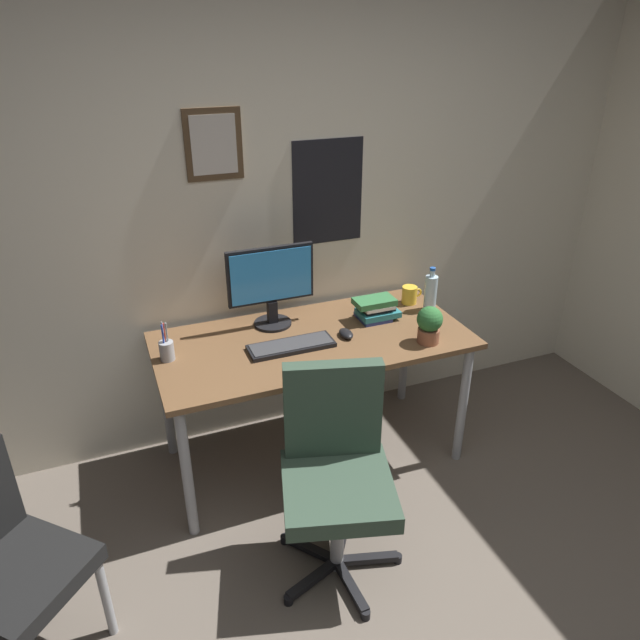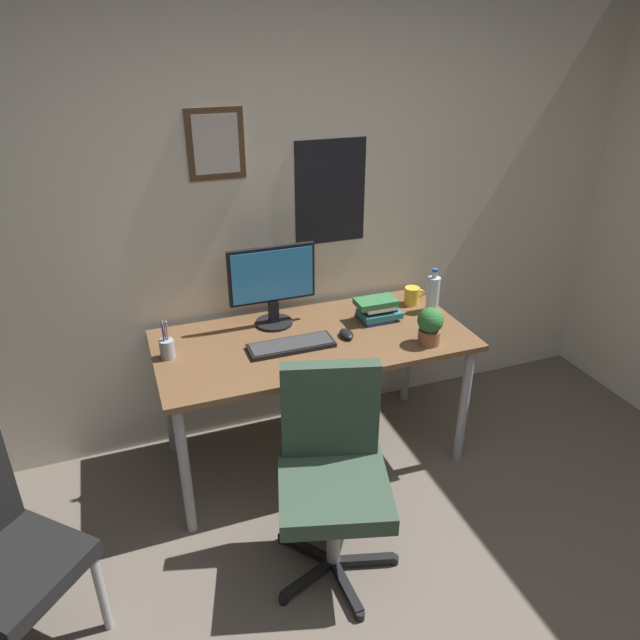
{
  "view_description": "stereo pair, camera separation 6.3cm",
  "coord_description": "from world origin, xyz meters",
  "px_view_note": "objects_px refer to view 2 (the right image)",
  "views": [
    {
      "loc": [
        -0.91,
        -0.78,
        2.2
      ],
      "look_at": [
        0.02,
        1.59,
        0.91
      ],
      "focal_mm": 32.98,
      "sensor_mm": 36.0,
      "label": 1
    },
    {
      "loc": [
        -0.86,
        -0.81,
        2.2
      ],
      "look_at": [
        0.02,
        1.59,
        0.91
      ],
      "focal_mm": 32.98,
      "sensor_mm": 36.0,
      "label": 2
    }
  ],
  "objects_px": {
    "office_chair": "(332,464)",
    "coffee_mug_near": "(412,296)",
    "pen_cup": "(167,348)",
    "keyboard": "(291,345)",
    "book_stack_left": "(377,309)",
    "monitor": "(272,283)",
    "water_bottle": "(433,293)",
    "potted_plant": "(430,325)",
    "computer_mouse": "(346,334)"
  },
  "relations": [
    {
      "from": "water_bottle",
      "to": "potted_plant",
      "type": "bearing_deg",
      "value": -122.02
    },
    {
      "from": "water_bottle",
      "to": "keyboard",
      "type": "bearing_deg",
      "value": -171.32
    },
    {
      "from": "office_chair",
      "to": "monitor",
      "type": "relative_size",
      "value": 2.07
    },
    {
      "from": "monitor",
      "to": "computer_mouse",
      "type": "height_order",
      "value": "monitor"
    },
    {
      "from": "water_bottle",
      "to": "pen_cup",
      "type": "bearing_deg",
      "value": -179.24
    },
    {
      "from": "computer_mouse",
      "to": "coffee_mug_near",
      "type": "height_order",
      "value": "coffee_mug_near"
    },
    {
      "from": "water_bottle",
      "to": "book_stack_left",
      "type": "relative_size",
      "value": 1.04
    },
    {
      "from": "potted_plant",
      "to": "pen_cup",
      "type": "distance_m",
      "value": 1.29
    },
    {
      "from": "pen_cup",
      "to": "book_stack_left",
      "type": "height_order",
      "value": "pen_cup"
    },
    {
      "from": "monitor",
      "to": "water_bottle",
      "type": "xyz_separation_m",
      "value": [
        0.88,
        -0.15,
        -0.13
      ]
    },
    {
      "from": "potted_plant",
      "to": "pen_cup",
      "type": "xyz_separation_m",
      "value": [
        -1.25,
        0.31,
        -0.05
      ]
    },
    {
      "from": "office_chair",
      "to": "coffee_mug_near",
      "type": "relative_size",
      "value": 7.64
    },
    {
      "from": "keyboard",
      "to": "computer_mouse",
      "type": "relative_size",
      "value": 3.91
    },
    {
      "from": "keyboard",
      "to": "monitor",
      "type": "bearing_deg",
      "value": 91.7
    },
    {
      "from": "office_chair",
      "to": "computer_mouse",
      "type": "distance_m",
      "value": 0.76
    },
    {
      "from": "monitor",
      "to": "potted_plant",
      "type": "bearing_deg",
      "value": -35.45
    },
    {
      "from": "pen_cup",
      "to": "coffee_mug_near",
      "type": "bearing_deg",
      "value": 5.65
    },
    {
      "from": "coffee_mug_near",
      "to": "pen_cup",
      "type": "bearing_deg",
      "value": -174.35
    },
    {
      "from": "coffee_mug_near",
      "to": "book_stack_left",
      "type": "distance_m",
      "value": 0.3
    },
    {
      "from": "office_chair",
      "to": "computer_mouse",
      "type": "height_order",
      "value": "office_chair"
    },
    {
      "from": "water_bottle",
      "to": "book_stack_left",
      "type": "distance_m",
      "value": 0.34
    },
    {
      "from": "keyboard",
      "to": "book_stack_left",
      "type": "relative_size",
      "value": 1.77
    },
    {
      "from": "potted_plant",
      "to": "pen_cup",
      "type": "height_order",
      "value": "pen_cup"
    },
    {
      "from": "monitor",
      "to": "pen_cup",
      "type": "height_order",
      "value": "monitor"
    },
    {
      "from": "computer_mouse",
      "to": "coffee_mug_near",
      "type": "distance_m",
      "value": 0.56
    },
    {
      "from": "computer_mouse",
      "to": "coffee_mug_near",
      "type": "relative_size",
      "value": 0.88
    },
    {
      "from": "keyboard",
      "to": "potted_plant",
      "type": "height_order",
      "value": "potted_plant"
    },
    {
      "from": "keyboard",
      "to": "pen_cup",
      "type": "bearing_deg",
      "value": 169.09
    },
    {
      "from": "potted_plant",
      "to": "keyboard",
      "type": "bearing_deg",
      "value": 163.58
    },
    {
      "from": "monitor",
      "to": "pen_cup",
      "type": "relative_size",
      "value": 2.3
    },
    {
      "from": "office_chair",
      "to": "keyboard",
      "type": "height_order",
      "value": "office_chair"
    },
    {
      "from": "book_stack_left",
      "to": "coffee_mug_near",
      "type": "bearing_deg",
      "value": 22.8
    },
    {
      "from": "monitor",
      "to": "pen_cup",
      "type": "xyz_separation_m",
      "value": [
        -0.58,
        -0.17,
        -0.19
      ]
    },
    {
      "from": "monitor",
      "to": "book_stack_left",
      "type": "distance_m",
      "value": 0.59
    },
    {
      "from": "pen_cup",
      "to": "book_stack_left",
      "type": "bearing_deg",
      "value": 1.17
    },
    {
      "from": "office_chair",
      "to": "pen_cup",
      "type": "relative_size",
      "value": 4.75
    },
    {
      "from": "office_chair",
      "to": "pen_cup",
      "type": "xyz_separation_m",
      "value": [
        -0.56,
        0.74,
        0.28
      ]
    },
    {
      "from": "coffee_mug_near",
      "to": "potted_plant",
      "type": "distance_m",
      "value": 0.47
    },
    {
      "from": "monitor",
      "to": "book_stack_left",
      "type": "bearing_deg",
      "value": -15.12
    },
    {
      "from": "coffee_mug_near",
      "to": "book_stack_left",
      "type": "xyz_separation_m",
      "value": [
        -0.27,
        -0.12,
        0.01
      ]
    },
    {
      "from": "office_chair",
      "to": "book_stack_left",
      "type": "xyz_separation_m",
      "value": [
        0.56,
        0.77,
        0.29
      ]
    },
    {
      "from": "office_chair",
      "to": "potted_plant",
      "type": "height_order",
      "value": "same"
    },
    {
      "from": "water_bottle",
      "to": "coffee_mug_near",
      "type": "distance_m",
      "value": 0.14
    },
    {
      "from": "monitor",
      "to": "book_stack_left",
      "type": "relative_size",
      "value": 1.89
    },
    {
      "from": "water_bottle",
      "to": "office_chair",
      "type": "bearing_deg",
      "value": -139.42
    },
    {
      "from": "water_bottle",
      "to": "coffee_mug_near",
      "type": "relative_size",
      "value": 2.03
    },
    {
      "from": "keyboard",
      "to": "pen_cup",
      "type": "xyz_separation_m",
      "value": [
        -0.59,
        0.11,
        0.04
      ]
    },
    {
      "from": "water_bottle",
      "to": "coffee_mug_near",
      "type": "bearing_deg",
      "value": 117.19
    },
    {
      "from": "office_chair",
      "to": "monitor",
      "type": "bearing_deg",
      "value": 89.03
    },
    {
      "from": "keyboard",
      "to": "book_stack_left",
      "type": "distance_m",
      "value": 0.55
    }
  ]
}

